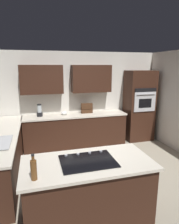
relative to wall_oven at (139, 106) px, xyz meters
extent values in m
plane|color=#9E937F|center=(1.85, 1.72, -1.04)|extent=(14.00, 14.00, 0.00)
cube|color=white|center=(1.85, -0.38, 0.26)|extent=(6.00, 0.10, 2.60)
cube|color=#381E14|center=(1.45, -0.16, 0.82)|extent=(1.10, 0.34, 0.75)
cube|color=#381E14|center=(2.80, -0.16, 0.82)|extent=(1.10, 0.34, 0.75)
cube|color=#381E14|center=(1.95, 0.00, -0.61)|extent=(2.80, 0.60, 0.86)
cube|color=silver|center=(1.95, 0.00, -0.16)|extent=(2.84, 0.64, 0.04)
cube|color=#381E14|center=(3.67, 1.17, -0.61)|extent=(0.60, 2.90, 0.86)
cube|color=silver|center=(3.67, 1.17, -0.16)|extent=(0.64, 2.94, 0.04)
cube|color=#381E14|center=(2.33, 2.77, -0.61)|extent=(1.75, 0.83, 0.86)
cube|color=silver|center=(2.33, 2.77, -0.16)|extent=(1.83, 0.91, 0.04)
cube|color=#381E14|center=(0.00, 0.00, 0.00)|extent=(0.80, 0.60, 2.08)
cube|color=silver|center=(0.00, 0.31, 0.17)|extent=(0.66, 0.03, 0.56)
cube|color=black|center=(0.00, 0.32, 0.13)|extent=(0.40, 0.01, 0.26)
cube|color=black|center=(0.00, 0.31, 0.50)|extent=(0.66, 0.02, 0.11)
cylinder|color=silver|center=(0.00, 0.35, 0.39)|extent=(0.56, 0.02, 0.02)
cube|color=black|center=(2.33, 2.77, -0.14)|extent=(0.76, 0.56, 0.01)
cylinder|color=#B2B2B7|center=(2.06, 2.54, -0.12)|extent=(0.04, 0.04, 0.02)
cylinder|color=#B2B2B7|center=(2.24, 2.54, -0.12)|extent=(0.04, 0.04, 0.02)
cylinder|color=#B2B2B7|center=(2.42, 2.54, -0.12)|extent=(0.04, 0.04, 0.02)
cylinder|color=#B2B2B7|center=(2.60, 2.54, -0.12)|extent=(0.04, 0.04, 0.02)
cylinder|color=black|center=(2.90, -0.05, -0.09)|extent=(0.15, 0.15, 0.11)
cylinder|color=silver|center=(2.90, -0.05, 0.06)|extent=(0.11, 0.11, 0.19)
cylinder|color=black|center=(2.90, -0.05, 0.17)|extent=(0.12, 0.12, 0.03)
ellipsoid|color=white|center=(2.25, -0.05, -0.09)|extent=(0.18, 0.18, 0.10)
cube|color=#472B19|center=(1.60, -0.08, 0.00)|extent=(0.32, 0.10, 0.28)
cube|color=#472B19|center=(1.60, -0.03, 0.00)|extent=(0.31, 0.02, 0.02)
cylinder|color=brown|center=(3.06, 3.04, -0.02)|extent=(0.07, 0.07, 0.24)
cylinder|color=brown|center=(3.06, 3.04, 0.13)|extent=(0.03, 0.03, 0.06)
cylinder|color=black|center=(3.06, 3.04, 0.17)|extent=(0.04, 0.04, 0.02)
camera|label=1|loc=(2.99, 5.23, 1.16)|focal=31.90mm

